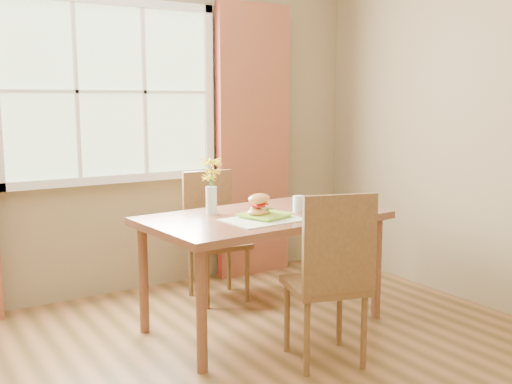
{
  "coord_description": "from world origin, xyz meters",
  "views": [
    {
      "loc": [
        -1.43,
        -2.37,
        1.45
      ],
      "look_at": [
        0.49,
        0.69,
        0.89
      ],
      "focal_mm": 42.0,
      "sensor_mm": 36.0,
      "label": 1
    }
  ],
  "objects": [
    {
      "name": "water_glass",
      "position": [
        0.81,
        0.68,
        0.78
      ],
      "size": [
        0.07,
        0.07,
        0.11
      ],
      "color": "silver",
      "rests_on": "dining_table"
    },
    {
      "name": "chair_far",
      "position": [
        0.59,
        1.43,
        0.51
      ],
      "size": [
        0.41,
        0.41,
        0.93
      ],
      "rotation": [
        0.0,
        0.0,
        -0.08
      ],
      "color": "brown",
      "rests_on": "room"
    },
    {
      "name": "plate",
      "position": [
        0.52,
        0.64,
        0.74
      ],
      "size": [
        0.32,
        0.32,
        0.01
      ],
      "primitive_type": "cube",
      "rotation": [
        0.0,
        0.0,
        0.31
      ],
      "color": "#A0E338",
      "rests_on": "placemat"
    },
    {
      "name": "chair_near",
      "position": [
        0.56,
        0.04,
        0.53
      ],
      "size": [
        0.5,
        0.5,
        0.97
      ],
      "rotation": [
        0.0,
        0.0,
        -0.29
      ],
      "color": "brown",
      "rests_on": "room"
    },
    {
      "name": "flower_vase",
      "position": [
        0.3,
        0.92,
        0.95
      ],
      "size": [
        0.15,
        0.15,
        0.36
      ],
      "color": "silver",
      "rests_on": "dining_table"
    },
    {
      "name": "croissant_sandwich",
      "position": [
        0.49,
        0.65,
        0.81
      ],
      "size": [
        0.21,
        0.19,
        0.13
      ],
      "rotation": [
        0.0,
        0.0,
        0.52
      ],
      "color": "#F0A251",
      "rests_on": "plate"
    },
    {
      "name": "dining_table",
      "position": [
        0.58,
        0.74,
        0.66
      ],
      "size": [
        1.56,
        0.95,
        0.73
      ],
      "rotation": [
        0.0,
        0.0,
        0.07
      ],
      "color": "brown",
      "rests_on": "room"
    },
    {
      "name": "placemat",
      "position": [
        0.47,
        0.59,
        0.73
      ],
      "size": [
        0.47,
        0.36,
        0.01
      ],
      "primitive_type": "cube",
      "rotation": [
        0.0,
        0.0,
        0.06
      ],
      "color": "silver",
      "rests_on": "dining_table"
    },
    {
      "name": "window",
      "position": [
        0.0,
        1.87,
        1.5
      ],
      "size": [
        1.62,
        0.06,
        1.32
      ],
      "color": "#ADCC9A",
      "rests_on": "room"
    },
    {
      "name": "room",
      "position": [
        0.0,
        0.0,
        1.35
      ],
      "size": [
        4.24,
        3.84,
        2.74
      ],
      "color": "brown",
      "rests_on": "ground"
    },
    {
      "name": "curtain_right",
      "position": [
        1.15,
        1.78,
        1.1
      ],
      "size": [
        0.65,
        0.08,
        2.2
      ],
      "primitive_type": "cube",
      "color": "maroon",
      "rests_on": "room"
    }
  ]
}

